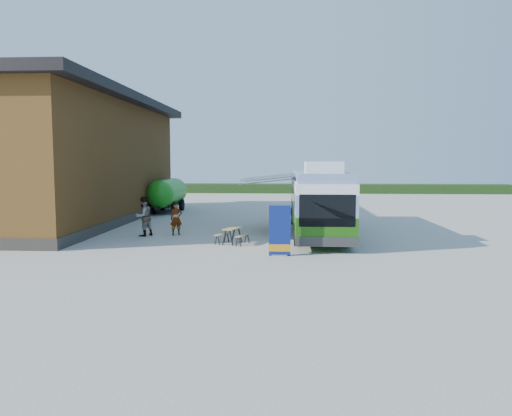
# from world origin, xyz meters

# --- Properties ---
(ground) EXTENTS (100.00, 100.00, 0.00)m
(ground) POSITION_xyz_m (0.00, 0.00, 0.00)
(ground) COLOR #BCB7AD
(ground) RESTS_ON ground
(barn) EXTENTS (9.60, 21.20, 7.50)m
(barn) POSITION_xyz_m (-10.50, 10.00, 3.59)
(barn) COLOR brown
(barn) RESTS_ON ground
(hedge) EXTENTS (40.00, 3.00, 1.00)m
(hedge) POSITION_xyz_m (8.00, 38.00, 0.50)
(hedge) COLOR #264419
(hedge) RESTS_ON ground
(bus) EXTENTS (2.53, 11.67, 3.58)m
(bus) POSITION_xyz_m (4.24, 5.70, 1.71)
(bus) COLOR #2A6711
(bus) RESTS_ON ground
(awning) EXTENTS (2.72, 4.43, 0.52)m
(awning) POSITION_xyz_m (1.94, 6.14, 2.60)
(awning) COLOR white
(awning) RESTS_ON ground
(banner) EXTENTS (0.84, 0.18, 1.93)m
(banner) POSITION_xyz_m (2.44, -0.49, 0.79)
(banner) COLOR navy
(banner) RESTS_ON ground
(picnic_table) EXTENTS (1.51, 1.43, 0.70)m
(picnic_table) POSITION_xyz_m (0.34, 2.16, 0.52)
(picnic_table) COLOR tan
(picnic_table) RESTS_ON ground
(person_a) EXTENTS (0.70, 0.60, 1.61)m
(person_a) POSITION_xyz_m (-2.67, 4.63, 0.80)
(person_a) COLOR #999999
(person_a) RESTS_ON ground
(person_b) EXTENTS (1.12, 1.17, 1.90)m
(person_b) POSITION_xyz_m (-4.17, 4.21, 0.95)
(person_b) COLOR #999999
(person_b) RESTS_ON ground
(slurry_tanker) EXTENTS (1.88, 6.35, 2.34)m
(slurry_tanker) POSITION_xyz_m (-5.70, 15.58, 1.35)
(slurry_tanker) COLOR #1D8E19
(slurry_tanker) RESTS_ON ground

